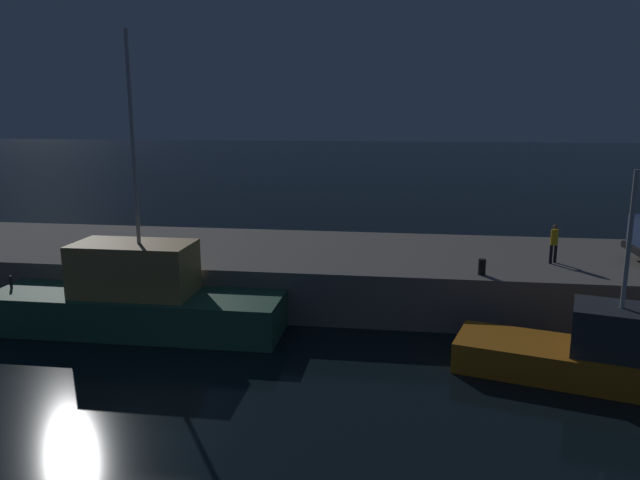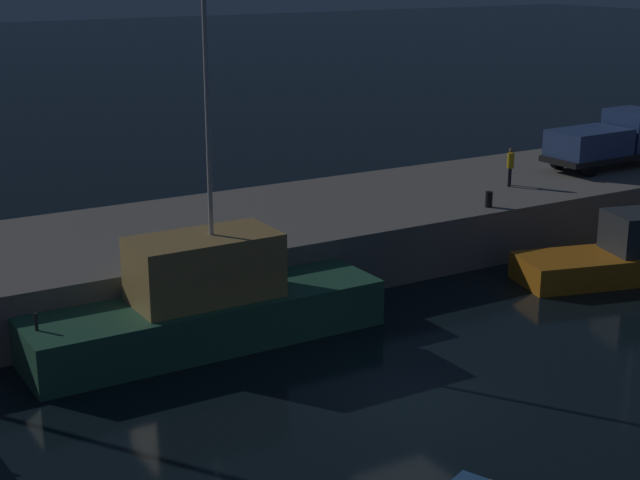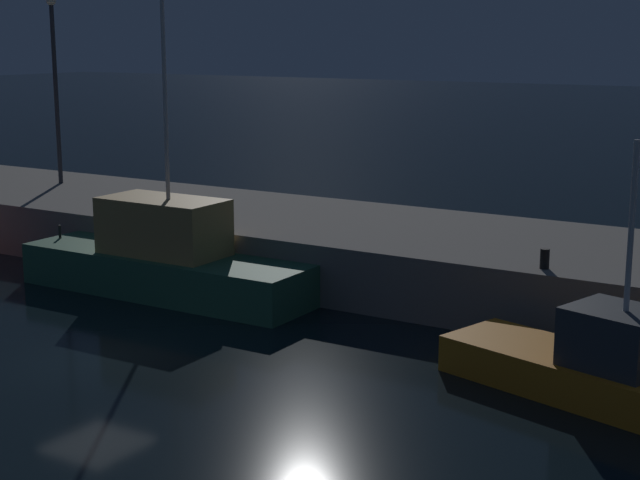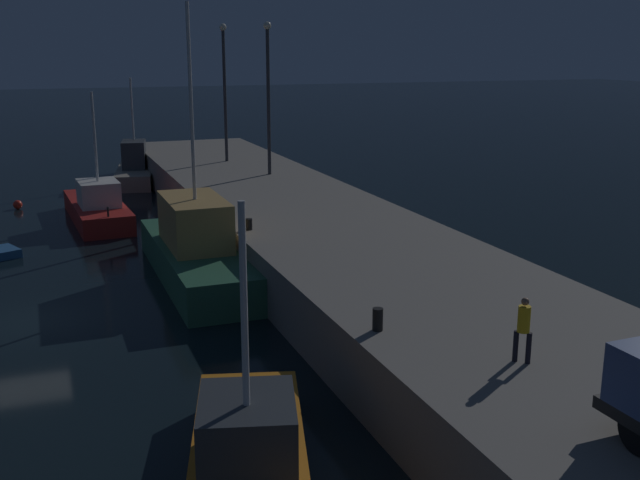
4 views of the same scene
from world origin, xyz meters
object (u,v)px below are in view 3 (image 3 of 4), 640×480
(lamp_post_east, at_px, (55,76))
(bollard_central, at_px, (218,222))
(fishing_boat_orange, at_px, (591,366))
(fishing_trawler_red, at_px, (165,260))
(bollard_west, at_px, (545,259))

(lamp_post_east, xyz_separation_m, bollard_central, (12.97, -4.83, -4.73))
(lamp_post_east, relative_size, bollard_central, 18.68)
(lamp_post_east, distance_m, bollard_central, 14.62)
(fishing_boat_orange, distance_m, bollard_central, 15.43)
(fishing_trawler_red, height_order, bollard_central, fishing_trawler_red)
(bollard_west, bearing_deg, lamp_post_east, 169.38)
(lamp_post_east, height_order, bollard_central, lamp_post_east)
(bollard_west, bearing_deg, fishing_boat_orange, -57.39)
(fishing_trawler_red, bearing_deg, lamp_post_east, 150.54)
(fishing_boat_orange, relative_size, bollard_west, 12.77)
(lamp_post_east, bearing_deg, fishing_boat_orange, -17.89)
(fishing_trawler_red, distance_m, bollard_west, 13.09)
(bollard_central, bearing_deg, fishing_trawler_red, -111.45)
(fishing_boat_orange, relative_size, bollard_central, 16.88)
(fishing_trawler_red, relative_size, fishing_boat_orange, 1.43)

